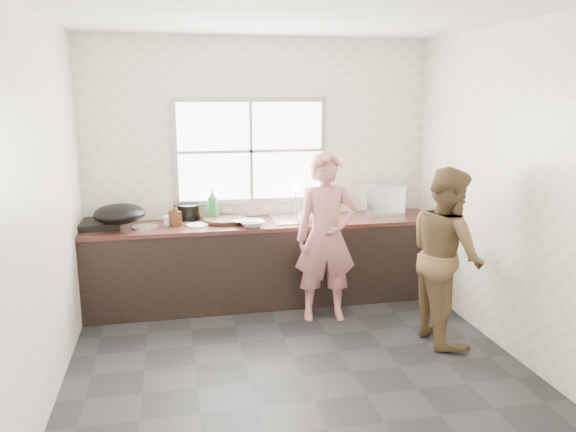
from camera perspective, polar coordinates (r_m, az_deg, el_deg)
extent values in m
cube|color=#242427|center=(4.82, 0.43, -14.08)|extent=(3.60, 3.20, 0.01)
cube|color=silver|center=(4.35, 0.50, 19.83)|extent=(3.60, 3.20, 0.01)
cube|color=silver|center=(5.94, -2.84, 4.73)|extent=(3.60, 0.01, 2.70)
cube|color=beige|center=(4.38, -23.30, 0.94)|extent=(0.01, 3.20, 2.70)
cube|color=beige|center=(5.08, 20.81, 2.61)|extent=(0.01, 3.20, 2.70)
cube|color=beige|center=(2.88, 7.30, -3.72)|extent=(3.60, 0.01, 2.70)
cube|color=black|center=(5.84, -2.26, -4.86)|extent=(3.60, 0.62, 0.82)
cube|color=#3D1E19|center=(5.73, -2.29, -0.75)|extent=(3.60, 0.64, 0.04)
cube|color=silver|center=(5.79, 1.12, -0.34)|extent=(0.55, 0.45, 0.02)
cylinder|color=silver|center=(5.95, 0.70, 1.44)|extent=(0.02, 0.02, 0.30)
cube|color=#9EA0A5|center=(5.89, -3.81, 6.61)|extent=(1.60, 0.05, 1.10)
cube|color=white|center=(5.86, -3.77, 6.58)|extent=(1.50, 0.01, 1.00)
imported|color=#CA797B|center=(5.33, 3.89, -2.73)|extent=(0.59, 0.42, 1.51)
imported|color=brown|center=(5.06, 15.79, -3.82)|extent=(0.59, 0.75, 1.54)
cylinder|color=black|center=(5.72, -6.46, -0.41)|extent=(0.45, 0.45, 0.04)
cube|color=silver|center=(5.61, -4.70, -0.41)|extent=(0.25, 0.22, 0.01)
imported|color=white|center=(5.50, -3.73, -0.78)|extent=(0.30, 0.30, 0.06)
imported|color=silver|center=(5.70, 2.31, -0.24)|extent=(0.23, 0.23, 0.07)
imported|color=white|center=(5.65, 4.21, -0.39)|extent=(0.26, 0.26, 0.07)
cylinder|color=black|center=(5.86, -10.12, 0.37)|extent=(0.29, 0.29, 0.16)
cylinder|color=white|center=(5.59, -9.19, -0.92)|extent=(0.21, 0.21, 0.02)
imported|color=#298033|center=(5.82, -7.68, 1.25)|extent=(0.13, 0.13, 0.33)
imported|color=#452711|center=(5.62, -11.39, 0.02)|extent=(0.12, 0.12, 0.20)
imported|color=#3F190F|center=(5.86, -9.50, 0.34)|extent=(0.14, 0.14, 0.15)
cylinder|color=silver|center=(5.65, -12.21, -0.49)|extent=(0.08, 0.08, 0.10)
cube|color=black|center=(5.78, -18.81, -0.77)|extent=(0.46, 0.46, 0.06)
ellipsoid|color=black|center=(5.59, -16.74, 0.21)|extent=(0.59, 0.59, 0.18)
cube|color=white|center=(6.06, 9.40, 1.58)|extent=(0.44, 0.31, 0.32)
cylinder|color=silver|center=(5.64, -14.32, -1.07)|extent=(0.32, 0.32, 0.01)
cylinder|color=#AAABB1|center=(5.86, -10.74, -0.41)|extent=(0.30, 0.30, 0.01)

